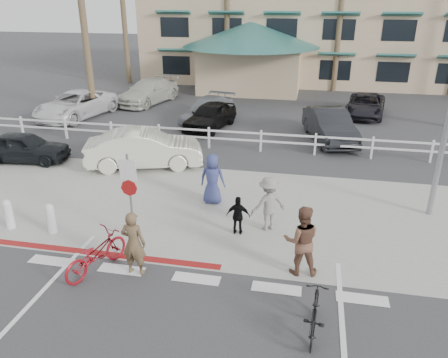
% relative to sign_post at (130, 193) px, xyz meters
% --- Properties ---
extents(ground, '(140.00, 140.00, 0.00)m').
position_rel_sign_post_xyz_m(ground, '(2.30, -2.20, -1.45)').
color(ground, '#333335').
extents(bike_path, '(12.00, 16.00, 0.01)m').
position_rel_sign_post_xyz_m(bike_path, '(2.30, -4.20, -1.45)').
color(bike_path, '#333335').
rests_on(bike_path, ground).
extents(sidewalk_plaza, '(22.00, 7.00, 0.01)m').
position_rel_sign_post_xyz_m(sidewalk_plaza, '(2.30, 2.30, -1.44)').
color(sidewalk_plaza, gray).
rests_on(sidewalk_plaza, ground).
extents(cross_street, '(40.00, 5.00, 0.01)m').
position_rel_sign_post_xyz_m(cross_street, '(2.30, 6.30, -1.45)').
color(cross_street, '#333335').
rests_on(cross_street, ground).
extents(parking_lot, '(50.00, 16.00, 0.01)m').
position_rel_sign_post_xyz_m(parking_lot, '(2.30, 15.80, -1.45)').
color(parking_lot, '#333335').
rests_on(parking_lot, ground).
extents(curb_red, '(7.00, 0.25, 0.02)m').
position_rel_sign_post_xyz_m(curb_red, '(-0.70, -1.00, -1.44)').
color(curb_red, maroon).
rests_on(curb_red, ground).
extents(rail_fence, '(29.40, 0.16, 1.00)m').
position_rel_sign_post_xyz_m(rail_fence, '(2.80, 8.30, -0.95)').
color(rail_fence, silver).
rests_on(rail_fence, ground).
extents(building, '(28.00, 16.00, 11.30)m').
position_rel_sign_post_xyz_m(building, '(4.30, 28.80, 4.20)').
color(building, '#CFB38E').
rests_on(building, ground).
extents(sign_post, '(0.50, 0.10, 2.90)m').
position_rel_sign_post_xyz_m(sign_post, '(0.00, 0.00, 0.00)').
color(sign_post, gray).
rests_on(sign_post, ground).
extents(bollard_0, '(0.26, 0.26, 0.95)m').
position_rel_sign_post_xyz_m(bollard_0, '(-2.50, -0.20, -0.97)').
color(bollard_0, silver).
rests_on(bollard_0, ground).
extents(bollard_1, '(0.26, 0.26, 0.95)m').
position_rel_sign_post_xyz_m(bollard_1, '(-3.90, -0.20, -0.97)').
color(bollard_1, silver).
rests_on(bollard_1, ground).
extents(palm_10, '(4.00, 4.00, 12.00)m').
position_rel_sign_post_xyz_m(palm_10, '(-7.70, 12.80, 4.55)').
color(palm_10, '#143517').
rests_on(palm_10, ground).
extents(bike_red, '(1.37, 2.08, 1.03)m').
position_rel_sign_post_xyz_m(bike_red, '(-0.29, -1.74, -0.93)').
color(bike_red, maroon).
rests_on(bike_red, ground).
extents(rider_red, '(0.65, 0.43, 1.74)m').
position_rel_sign_post_xyz_m(rider_red, '(0.72, -1.64, -0.58)').
color(rider_red, brown).
rests_on(rider_red, ground).
extents(bike_black, '(0.57, 1.67, 0.98)m').
position_rel_sign_post_xyz_m(bike_black, '(5.18, -2.92, -0.96)').
color(bike_black, black).
rests_on(bike_black, ground).
extents(rider_black, '(0.99, 0.82, 1.86)m').
position_rel_sign_post_xyz_m(rider_black, '(4.80, -0.78, -0.52)').
color(rider_black, brown).
rests_on(rider_black, ground).
extents(pedestrian_a, '(1.26, 1.12, 1.70)m').
position_rel_sign_post_xyz_m(pedestrian_a, '(3.77, 1.29, -0.60)').
color(pedestrian_a, gray).
rests_on(pedestrian_a, ground).
extents(pedestrian_child, '(0.71, 0.32, 1.20)m').
position_rel_sign_post_xyz_m(pedestrian_child, '(2.94, 0.83, -0.85)').
color(pedestrian_child, black).
rests_on(pedestrian_child, ground).
extents(pedestrian_b, '(0.87, 0.59, 1.75)m').
position_rel_sign_post_xyz_m(pedestrian_b, '(1.73, 2.75, -0.58)').
color(pedestrian_b, navy).
rests_on(pedestrian_b, ground).
extents(car_white_sedan, '(4.96, 3.00, 1.54)m').
position_rel_sign_post_xyz_m(car_white_sedan, '(-1.74, 5.50, -0.68)').
color(car_white_sedan, beige).
rests_on(car_white_sedan, ground).
extents(car_red_compact, '(3.85, 1.88, 1.26)m').
position_rel_sign_post_xyz_m(car_red_compact, '(-6.96, 5.10, -0.82)').
color(car_red_compact, black).
rests_on(car_red_compact, ground).
extents(lot_car_0, '(3.52, 5.74, 1.49)m').
position_rel_sign_post_xyz_m(lot_car_0, '(-8.45, 12.14, -0.71)').
color(lot_car_0, silver).
rests_on(lot_car_0, ground).
extents(lot_car_1, '(2.65, 4.87, 1.34)m').
position_rel_sign_post_xyz_m(lot_car_1, '(-0.78, 12.58, -0.78)').
color(lot_car_1, slate).
rests_on(lot_car_1, ground).
extents(lot_car_2, '(2.48, 4.33, 1.39)m').
position_rel_sign_post_xyz_m(lot_car_2, '(-0.37, 11.47, -0.76)').
color(lot_car_2, black).
rests_on(lot_car_2, ground).
extents(lot_car_3, '(2.78, 4.91, 1.53)m').
position_rel_sign_post_xyz_m(lot_car_3, '(5.74, 10.56, -0.68)').
color(lot_car_3, black).
rests_on(lot_car_3, ground).
extents(lot_car_4, '(3.28, 5.50, 1.49)m').
position_rel_sign_post_xyz_m(lot_car_4, '(-5.66, 16.42, -0.70)').
color(lot_car_4, beige).
rests_on(lot_car_4, ground).
extents(lot_car_5, '(2.76, 4.74, 1.24)m').
position_rel_sign_post_xyz_m(lot_car_5, '(7.90, 15.88, -0.83)').
color(lot_car_5, black).
rests_on(lot_car_5, ground).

